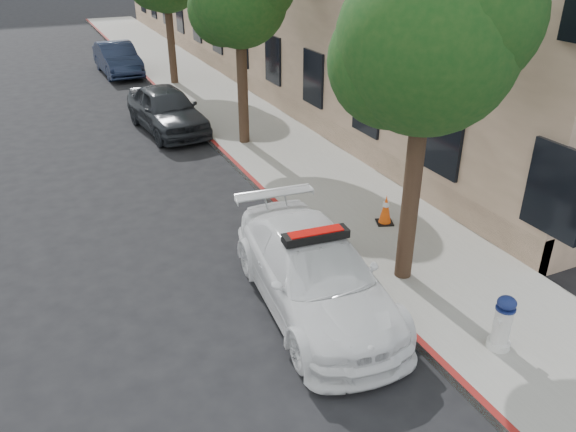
# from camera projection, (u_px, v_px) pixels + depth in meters

# --- Properties ---
(ground) EXTENTS (120.00, 120.00, 0.00)m
(ground) POSITION_uv_depth(u_px,v_px,m) (216.00, 264.00, 10.83)
(ground) COLOR black
(ground) RESTS_ON ground
(sidewalk) EXTENTS (3.20, 50.00, 0.15)m
(sidewalk) POSITION_uv_depth(u_px,v_px,m) (223.00, 107.00, 20.22)
(sidewalk) COLOR gray
(sidewalk) RESTS_ON ground
(curb_strip) EXTENTS (0.12, 50.00, 0.15)m
(curb_strip) POSITION_uv_depth(u_px,v_px,m) (181.00, 112.00, 19.64)
(curb_strip) COLOR maroon
(curb_strip) RESTS_ON ground
(tree_near) EXTENTS (2.92, 2.82, 5.62)m
(tree_near) POSITION_uv_depth(u_px,v_px,m) (430.00, 42.00, 8.36)
(tree_near) COLOR black
(tree_near) RESTS_ON sidewalk
(police_car) EXTENTS (2.23, 4.65, 1.46)m
(police_car) POSITION_uv_depth(u_px,v_px,m) (315.00, 273.00, 9.35)
(police_car) COLOR white
(police_car) RESTS_ON ground
(parked_car_mid) EXTENTS (2.04, 4.29, 1.42)m
(parked_car_mid) POSITION_uv_depth(u_px,v_px,m) (167.00, 109.00, 17.72)
(parked_car_mid) COLOR black
(parked_car_mid) RESTS_ON ground
(parked_car_far) EXTENTS (1.59, 4.18, 1.36)m
(parked_car_far) POSITION_uv_depth(u_px,v_px,m) (118.00, 59.00, 24.81)
(parked_car_far) COLOR #151E36
(parked_car_far) RESTS_ON ground
(fire_hydrant) EXTENTS (0.38, 0.35, 0.90)m
(fire_hydrant) POSITION_uv_depth(u_px,v_px,m) (503.00, 323.00, 8.26)
(fire_hydrant) COLOR silver
(fire_hydrant) RESTS_ON sidewalk
(traffic_cone) EXTENTS (0.44, 0.44, 0.66)m
(traffic_cone) POSITION_uv_depth(u_px,v_px,m) (386.00, 209.00, 11.89)
(traffic_cone) COLOR black
(traffic_cone) RESTS_ON sidewalk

